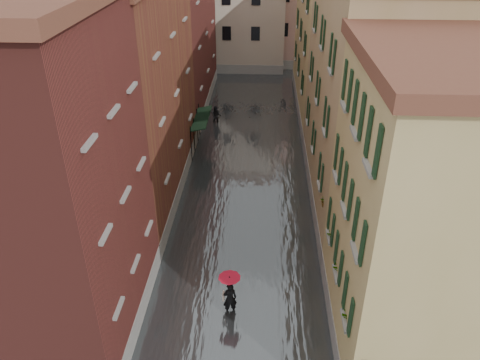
# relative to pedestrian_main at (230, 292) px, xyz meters

# --- Properties ---
(ground) EXTENTS (120.00, 120.00, 0.00)m
(ground) POSITION_rel_pedestrian_main_xyz_m (0.29, 1.13, -1.25)
(ground) COLOR slate
(ground) RESTS_ON ground
(floodwater) EXTENTS (10.00, 60.00, 0.20)m
(floodwater) POSITION_rel_pedestrian_main_xyz_m (0.29, 14.13, -1.15)
(floodwater) COLOR #424749
(floodwater) RESTS_ON ground
(building_left_near) EXTENTS (6.00, 8.00, 13.00)m
(building_left_near) POSITION_rel_pedestrian_main_xyz_m (-6.71, -0.87, 5.25)
(building_left_near) COLOR maroon
(building_left_near) RESTS_ON ground
(building_left_mid) EXTENTS (6.00, 14.00, 12.50)m
(building_left_mid) POSITION_rel_pedestrian_main_xyz_m (-6.71, 10.13, 5.00)
(building_left_mid) COLOR brown
(building_left_mid) RESTS_ON ground
(building_left_far) EXTENTS (6.00, 16.00, 14.00)m
(building_left_far) POSITION_rel_pedestrian_main_xyz_m (-6.71, 25.13, 5.75)
(building_left_far) COLOR maroon
(building_left_far) RESTS_ON ground
(building_right_near) EXTENTS (6.00, 8.00, 11.50)m
(building_right_near) POSITION_rel_pedestrian_main_xyz_m (7.29, -0.87, 4.50)
(building_right_near) COLOR tan
(building_right_near) RESTS_ON ground
(building_right_mid) EXTENTS (6.00, 14.00, 13.00)m
(building_right_mid) POSITION_rel_pedestrian_main_xyz_m (7.29, 10.13, 5.25)
(building_right_mid) COLOR tan
(building_right_mid) RESTS_ON ground
(building_right_far) EXTENTS (6.00, 16.00, 11.50)m
(building_right_far) POSITION_rel_pedestrian_main_xyz_m (7.29, 25.13, 4.50)
(building_right_far) COLOR tan
(building_right_far) RESTS_ON ground
(building_end_cream) EXTENTS (12.00, 9.00, 13.00)m
(building_end_cream) POSITION_rel_pedestrian_main_xyz_m (-2.71, 39.13, 5.25)
(building_end_cream) COLOR #C3B59B
(building_end_cream) RESTS_ON ground
(building_end_pink) EXTENTS (10.00, 9.00, 12.00)m
(building_end_pink) POSITION_rel_pedestrian_main_xyz_m (6.29, 41.13, 4.75)
(building_end_pink) COLOR tan
(building_end_pink) RESTS_ON ground
(awning_near) EXTENTS (1.09, 3.37, 2.80)m
(awning_near) POSITION_rel_pedestrian_main_xyz_m (-3.19, 15.74, 1.23)
(awning_near) COLOR #15301C
(awning_near) RESTS_ON ground
(awning_far) EXTENTS (1.09, 2.96, 2.80)m
(awning_far) POSITION_rel_pedestrian_main_xyz_m (-3.20, 17.00, 1.22)
(awning_far) COLOR #15301C
(awning_far) RESTS_ON ground
(window_planters) EXTENTS (0.59, 8.34, 0.84)m
(window_planters) POSITION_rel_pedestrian_main_xyz_m (4.41, 0.56, 2.26)
(window_planters) COLOR brown
(window_planters) RESTS_ON ground
(pedestrian_main) EXTENTS (0.96, 0.96, 2.06)m
(pedestrian_main) POSITION_rel_pedestrian_main_xyz_m (0.00, 0.00, 0.00)
(pedestrian_main) COLOR black
(pedestrian_main) RESTS_ON ground
(pedestrian_far) EXTENTS (0.85, 0.68, 1.67)m
(pedestrian_far) POSITION_rel_pedestrian_main_xyz_m (-2.57, 20.91, -0.41)
(pedestrian_far) COLOR black
(pedestrian_far) RESTS_ON ground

